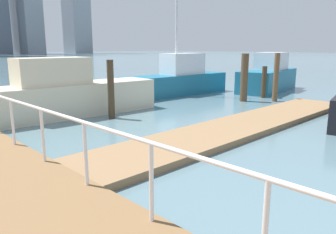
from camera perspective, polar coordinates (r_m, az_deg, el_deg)
name	(u,v)px	position (r m, az deg, el deg)	size (l,w,h in m)	color
ground_plane	(18,102)	(17.27, -24.68, 2.32)	(300.00, 300.00, 0.00)	slate
floating_dock	(239,127)	(10.81, 12.28, -1.65)	(13.21, 2.00, 0.18)	#93704C
boardwalk_railing	(61,127)	(6.05, -18.13, -1.67)	(0.06, 27.04, 1.08)	white
dock_piling_0	(111,89)	(12.24, -9.92, 4.75)	(0.24, 0.24, 2.16)	#473826
dock_piling_1	(264,82)	(17.82, 16.36, 5.86)	(0.25, 0.25, 1.64)	#473826
dock_piling_2	(276,77)	(16.73, 18.29, 6.56)	(0.25, 0.25, 2.33)	brown
dock_piling_4	(244,78)	(16.37, 13.13, 6.69)	(0.35, 0.35, 2.30)	brown
moored_boat_0	(71,94)	(13.17, -16.51, 3.93)	(6.56, 2.10, 2.23)	beige
moored_boat_1	(178,80)	(18.26, 1.67, 6.52)	(6.69, 1.93, 7.82)	#1E6B8C
moored_boat_2	(268,77)	(20.81, 17.07, 6.74)	(5.59, 2.82, 2.29)	#1E6B8C
skyline_tower_5	(26,18)	(139.82, -23.46, 15.60)	(7.22, 13.04, 26.85)	#8C939E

